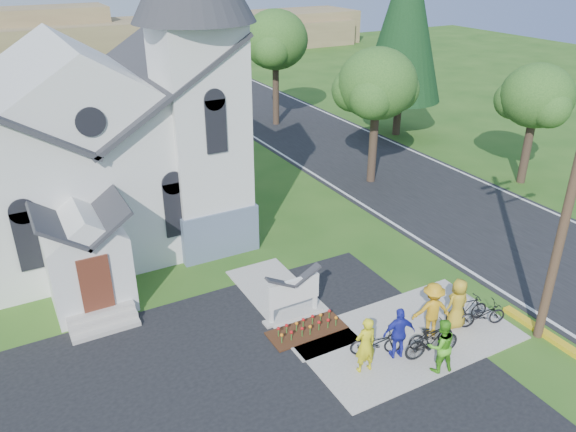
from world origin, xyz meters
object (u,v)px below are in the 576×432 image
cyclist_3 (432,310)px  utility_pole (575,182)px  bike_0 (376,342)px  bike_1 (432,341)px  cyclist_2 (399,333)px  cyclist_0 (365,345)px  cyclist_1 (441,346)px  bike_4 (482,314)px  bike_2 (431,335)px  cyclist_4 (458,303)px  bike_3 (467,309)px  church_sign (294,292)px

cyclist_3 → utility_pole: bearing=171.0°
utility_pole → bike_0: utility_pole is taller
utility_pole → bike_1: 6.22m
cyclist_2 → cyclist_3: bearing=-152.2°
cyclist_2 → utility_pole: bearing=178.9°
bike_0 → cyclist_2: cyclist_2 is taller
cyclist_0 → cyclist_1: size_ratio=1.06×
cyclist_0 → cyclist_2: cyclist_0 is taller
cyclist_0 → bike_4: cyclist_0 is taller
bike_0 → cyclist_3: 2.20m
bike_2 → cyclist_4: (1.42, 0.40, 0.47)m
cyclist_2 → cyclist_3: 1.65m
utility_pole → bike_3: (-1.60, 1.69, -4.88)m
cyclist_3 → bike_4: cyclist_3 is taller
bike_0 → cyclist_1: size_ratio=0.92×
church_sign → utility_pole: 9.18m
bike_2 → cyclist_2: bearing=95.2°
utility_pole → cyclist_0: utility_pole is taller
utility_pole → cyclist_2: 6.69m
bike_1 → bike_2: bearing=-29.8°
bike_1 → cyclist_4: bearing=-55.8°
utility_pole → cyclist_2: size_ratio=5.76×
utility_pole → cyclist_1: (-4.08, 0.30, -4.48)m
bike_0 → bike_4: bearing=-74.4°
church_sign → cyclist_1: (2.48, -4.40, -0.10)m
utility_pole → bike_3: utility_pole is taller
utility_pole → bike_4: 5.25m
cyclist_4 → church_sign: bearing=-33.5°
bike_2 → cyclist_4: cyclist_4 is taller
bike_3 → church_sign: bearing=68.8°
bike_2 → bike_4: bearing=-80.0°
bike_0 → bike_2: 1.83m
bike_1 → cyclist_0: bearing=87.3°
bike_0 → cyclist_2: bearing=-105.4°
church_sign → utility_pole: size_ratio=0.22×
cyclist_3 → bike_4: (1.84, -0.47, -0.52)m
utility_pole → bike_3: 5.40m
utility_pole → bike_4: bearing=136.4°
cyclist_2 → church_sign: bearing=-46.9°
bike_3 → cyclist_4: cyclist_4 is taller
utility_pole → cyclist_0: bearing=167.5°
bike_2 → bike_4: 2.22m
cyclist_4 → cyclist_0: bearing=5.5°
church_sign → cyclist_0: size_ratio=1.19×
church_sign → bike_1: 4.71m
cyclist_2 → bike_4: (3.45, -0.10, -0.44)m
bike_1 → cyclist_2: cyclist_2 is taller
bike_2 → church_sign: bearing=51.2°
church_sign → bike_3: bearing=-31.3°
cyclist_1 → cyclist_3: bearing=-109.4°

